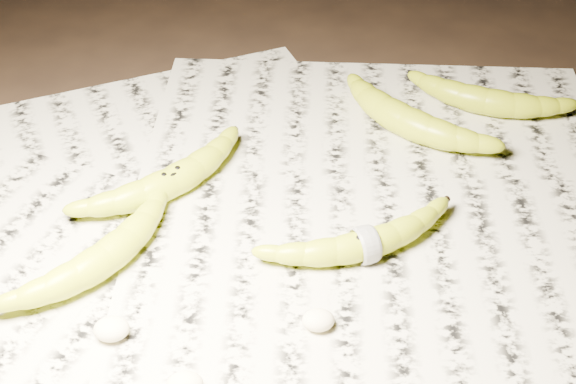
{
  "coord_description": "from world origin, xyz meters",
  "views": [
    {
      "loc": [
        -0.02,
        -0.59,
        0.58
      ],
      "look_at": [
        0.02,
        0.04,
        0.05
      ],
      "focal_mm": 50.0,
      "sensor_mm": 36.0,
      "label": 1
    }
  ],
  "objects": [
    {
      "name": "banana_center",
      "position": [
        -0.11,
        0.1,
        0.03
      ],
      "size": [
        0.19,
        0.16,
        0.04
      ],
      "primitive_type": null,
      "rotation": [
        0.0,
        0.0,
        0.64
      ],
      "color": "#A5B316",
      "rests_on": "newspaper_patch"
    },
    {
      "name": "flesh_chunk_a",
      "position": [
        -0.15,
        -0.1,
        0.02
      ],
      "size": [
        0.03,
        0.03,
        0.02
      ],
      "primitive_type": "ellipsoid",
      "color": "#F0E8BA",
      "rests_on": "newspaper_patch"
    },
    {
      "name": "measuring_tape",
      "position": [
        0.09,
        -0.01,
        0.02
      ],
      "size": [
        0.02,
        0.04,
        0.04
      ],
      "primitive_type": "torus",
      "rotation": [
        0.0,
        1.57,
        0.31
      ],
      "color": "white",
      "rests_on": "newspaper_patch"
    },
    {
      "name": "ground",
      "position": [
        0.0,
        0.0,
        0.0
      ],
      "size": [
        3.0,
        3.0,
        0.0
      ],
      "primitive_type": "plane",
      "color": "black",
      "rests_on": "ground"
    },
    {
      "name": "flesh_chunk_c",
      "position": [
        0.04,
        -0.1,
        0.02
      ],
      "size": [
        0.03,
        0.03,
        0.02
      ],
      "primitive_type": "ellipsoid",
      "color": "#F0E8BA",
      "rests_on": "newspaper_patch"
    },
    {
      "name": "newspaper_patch",
      "position": [
        -0.03,
        0.03,
        0.0
      ],
      "size": [
        0.9,
        0.7,
        0.01
      ],
      "primitive_type": "cube",
      "color": "beige",
      "rests_on": "ground"
    },
    {
      "name": "banana_taped",
      "position": [
        0.09,
        -0.01,
        0.02
      ],
      "size": [
        0.2,
        0.11,
        0.03
      ],
      "primitive_type": null,
      "rotation": [
        0.0,
        0.0,
        0.31
      ],
      "color": "#A5B316",
      "rests_on": "newspaper_patch"
    },
    {
      "name": "banana_left_b",
      "position": [
        -0.17,
        -0.02,
        0.03
      ],
      "size": [
        0.17,
        0.18,
        0.04
      ],
      "primitive_type": null,
      "rotation": [
        0.0,
        0.0,
        0.82
      ],
      "color": "#A5B316",
      "rests_on": "newspaper_patch"
    },
    {
      "name": "flesh_chunk_b",
      "position": [
        -0.08,
        -0.17,
        0.02
      ],
      "size": [
        0.03,
        0.03,
        0.02
      ],
      "primitive_type": "ellipsoid",
      "color": "#F0E8BA",
      "rests_on": "newspaper_patch"
    },
    {
      "name": "banana_upper_b",
      "position": [
        0.17,
        0.2,
        0.03
      ],
      "size": [
        0.18,
        0.18,
        0.04
      ],
      "primitive_type": null,
      "rotation": [
        0.0,
        0.0,
        -0.8
      ],
      "color": "#A5B316",
      "rests_on": "newspaper_patch"
    },
    {
      "name": "banana_upper_a",
      "position": [
        0.28,
        0.23,
        0.03
      ],
      "size": [
        0.19,
        0.12,
        0.04
      ],
      "primitive_type": null,
      "rotation": [
        0.0,
        0.0,
        -0.41
      ],
      "color": "#A5B316",
      "rests_on": "newspaper_patch"
    }
  ]
}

